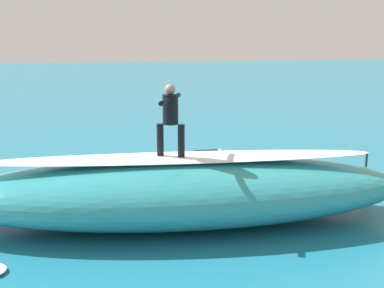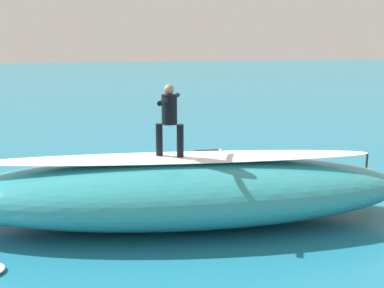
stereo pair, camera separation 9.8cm
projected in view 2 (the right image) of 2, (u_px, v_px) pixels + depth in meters
The scene contains 10 objects.
ground_plane at pixel (169, 184), 12.67m from camera, with size 120.00×120.00×0.00m, color teal.
wave_crest at pixel (179, 191), 10.00m from camera, with size 9.52×2.86×1.34m, color teal.
wave_foam_lip at pixel (179, 158), 9.85m from camera, with size 8.09×1.00×0.08m, color white.
surfboard_riding at pixel (170, 158), 9.83m from camera, with size 2.09×0.54×0.08m, color silver.
surfer_riding at pixel (169, 115), 9.63m from camera, with size 0.64×1.30×1.46m.
surfboard_paddling at pixel (206, 159), 15.14m from camera, with size 1.94×0.51×0.07m, color yellow.
surfer_paddling at pixel (203, 154), 15.08m from camera, with size 1.56×0.27×0.28m.
buoy_marker at pixel (365, 178), 12.27m from camera, with size 0.56×0.56×0.95m.
foam_patch_mid at pixel (182, 205), 10.92m from camera, with size 1.01×0.61×0.16m, color white.
foam_patch_far at pixel (82, 171), 13.73m from camera, with size 0.56×0.49×0.09m, color white.
Camera 2 is at (1.78, 12.01, 3.82)m, focal length 45.23 mm.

